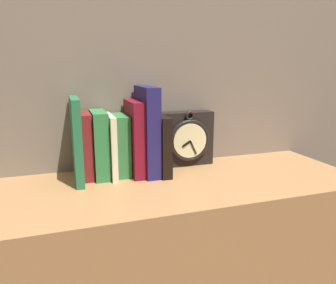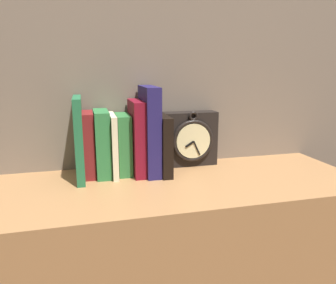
{
  "view_description": "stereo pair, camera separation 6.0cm",
  "coord_description": "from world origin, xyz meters",
  "px_view_note": "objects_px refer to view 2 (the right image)",
  "views": [
    {
      "loc": [
        -0.27,
        -0.8,
        1.02
      ],
      "look_at": [
        0.0,
        0.0,
        0.83
      ],
      "focal_mm": 35.0,
      "sensor_mm": 36.0,
      "label": 1
    },
    {
      "loc": [
        -0.21,
        -0.82,
        1.02
      ],
      "look_at": [
        0.0,
        0.0,
        0.83
      ],
      "focal_mm": 35.0,
      "sensor_mm": 36.0,
      "label": 2
    }
  ],
  "objects_px": {
    "book_slot1_maroon": "(89,144)",
    "book_slot3_cream": "(113,145)",
    "book_slot5_maroon": "(137,137)",
    "book_slot4_green": "(123,144)",
    "book_slot6_navy": "(150,130)",
    "book_slot0_green": "(79,139)",
    "book_slot7_black": "(162,144)",
    "book_slot2_green": "(102,143)",
    "clock": "(190,139)"
  },
  "relations": [
    {
      "from": "book_slot5_maroon",
      "to": "book_slot7_black",
      "type": "xyz_separation_m",
      "value": [
        0.07,
        -0.01,
        -0.02
      ]
    },
    {
      "from": "book_slot0_green",
      "to": "book_slot2_green",
      "type": "relative_size",
      "value": 1.22
    },
    {
      "from": "book_slot2_green",
      "to": "book_slot3_cream",
      "type": "xyz_separation_m",
      "value": [
        0.03,
        -0.01,
        -0.01
      ]
    },
    {
      "from": "clock",
      "to": "book_slot6_navy",
      "type": "relative_size",
      "value": 0.7
    },
    {
      "from": "book_slot1_maroon",
      "to": "book_slot4_green",
      "type": "relative_size",
      "value": 1.06
    },
    {
      "from": "book_slot3_cream",
      "to": "book_slot7_black",
      "type": "height_order",
      "value": "book_slot3_cream"
    },
    {
      "from": "book_slot2_green",
      "to": "book_slot4_green",
      "type": "relative_size",
      "value": 1.08
    },
    {
      "from": "book_slot1_maroon",
      "to": "book_slot2_green",
      "type": "distance_m",
      "value": 0.04
    },
    {
      "from": "book_slot6_navy",
      "to": "clock",
      "type": "bearing_deg",
      "value": 17.33
    },
    {
      "from": "book_slot6_navy",
      "to": "book_slot7_black",
      "type": "xyz_separation_m",
      "value": [
        0.04,
        -0.0,
        -0.04
      ]
    },
    {
      "from": "book_slot5_maroon",
      "to": "clock",
      "type": "bearing_deg",
      "value": 12.19
    },
    {
      "from": "clock",
      "to": "book_slot2_green",
      "type": "height_order",
      "value": "book_slot2_green"
    },
    {
      "from": "clock",
      "to": "book_slot4_green",
      "type": "xyz_separation_m",
      "value": [
        -0.22,
        -0.03,
        0.0
      ]
    },
    {
      "from": "book_slot0_green",
      "to": "book_slot7_black",
      "type": "distance_m",
      "value": 0.24
    },
    {
      "from": "book_slot0_green",
      "to": "book_slot6_navy",
      "type": "distance_m",
      "value": 0.2
    },
    {
      "from": "book_slot2_green",
      "to": "clock",
      "type": "bearing_deg",
      "value": 6.19
    },
    {
      "from": "book_slot1_maroon",
      "to": "book_slot3_cream",
      "type": "height_order",
      "value": "book_slot1_maroon"
    },
    {
      "from": "clock",
      "to": "book_slot5_maroon",
      "type": "xyz_separation_m",
      "value": [
        -0.18,
        -0.04,
        0.02
      ]
    },
    {
      "from": "book_slot1_maroon",
      "to": "book_slot3_cream",
      "type": "distance_m",
      "value": 0.07
    },
    {
      "from": "book_slot3_cream",
      "to": "book_slot4_green",
      "type": "height_order",
      "value": "book_slot3_cream"
    },
    {
      "from": "book_slot3_cream",
      "to": "book_slot4_green",
      "type": "xyz_separation_m",
      "value": [
        0.03,
        0.01,
        -0.0
      ]
    },
    {
      "from": "book_slot1_maroon",
      "to": "book_slot7_black",
      "type": "bearing_deg",
      "value": -6.14
    },
    {
      "from": "book_slot2_green",
      "to": "book_slot6_navy",
      "type": "relative_size",
      "value": 0.74
    },
    {
      "from": "book_slot4_green",
      "to": "book_slot7_black",
      "type": "xyz_separation_m",
      "value": [
        0.11,
        -0.02,
        -0.0
      ]
    },
    {
      "from": "book_slot0_green",
      "to": "book_slot3_cream",
      "type": "relative_size",
      "value": 1.29
    },
    {
      "from": "book_slot0_green",
      "to": "book_slot2_green",
      "type": "bearing_deg",
      "value": 14.71
    },
    {
      "from": "book_slot0_green",
      "to": "book_slot4_green",
      "type": "relative_size",
      "value": 1.32
    },
    {
      "from": "book_slot0_green",
      "to": "book_slot1_maroon",
      "type": "distance_m",
      "value": 0.04
    },
    {
      "from": "book_slot4_green",
      "to": "book_slot6_navy",
      "type": "bearing_deg",
      "value": -13.81
    },
    {
      "from": "book_slot1_maroon",
      "to": "book_slot5_maroon",
      "type": "xyz_separation_m",
      "value": [
        0.14,
        -0.01,
        0.02
      ]
    },
    {
      "from": "book_slot5_maroon",
      "to": "book_slot7_black",
      "type": "bearing_deg",
      "value": -6.81
    },
    {
      "from": "clock",
      "to": "book_slot7_black",
      "type": "distance_m",
      "value": 0.11
    },
    {
      "from": "clock",
      "to": "book_slot1_maroon",
      "type": "bearing_deg",
      "value": -175.58
    },
    {
      "from": "book_slot1_maroon",
      "to": "book_slot5_maroon",
      "type": "height_order",
      "value": "book_slot5_maroon"
    },
    {
      "from": "clock",
      "to": "book_slot2_green",
      "type": "xyz_separation_m",
      "value": [
        -0.28,
        -0.03,
        0.01
      ]
    },
    {
      "from": "book_slot4_green",
      "to": "book_slot7_black",
      "type": "height_order",
      "value": "book_slot4_green"
    },
    {
      "from": "book_slot2_green",
      "to": "book_slot4_green",
      "type": "bearing_deg",
      "value": 4.67
    },
    {
      "from": "book_slot3_cream",
      "to": "book_slot7_black",
      "type": "distance_m",
      "value": 0.14
    },
    {
      "from": "book_slot1_maroon",
      "to": "book_slot6_navy",
      "type": "relative_size",
      "value": 0.72
    },
    {
      "from": "book_slot1_maroon",
      "to": "book_slot3_cream",
      "type": "xyz_separation_m",
      "value": [
        0.07,
        -0.01,
        -0.0
      ]
    },
    {
      "from": "book_slot2_green",
      "to": "book_slot1_maroon",
      "type": "bearing_deg",
      "value": 171.18
    },
    {
      "from": "book_slot2_green",
      "to": "book_slot3_cream",
      "type": "distance_m",
      "value": 0.03
    },
    {
      "from": "book_slot3_cream",
      "to": "book_slot6_navy",
      "type": "bearing_deg",
      "value": -3.87
    },
    {
      "from": "book_slot1_maroon",
      "to": "book_slot6_navy",
      "type": "bearing_deg",
      "value": -6.33
    },
    {
      "from": "book_slot0_green",
      "to": "book_slot7_black",
      "type": "bearing_deg",
      "value": -0.07
    },
    {
      "from": "book_slot1_maroon",
      "to": "book_slot0_green",
      "type": "bearing_deg",
      "value": -139.19
    },
    {
      "from": "book_slot3_cream",
      "to": "book_slot4_green",
      "type": "relative_size",
      "value": 1.02
    },
    {
      "from": "clock",
      "to": "book_slot1_maroon",
      "type": "height_order",
      "value": "book_slot1_maroon"
    },
    {
      "from": "book_slot5_maroon",
      "to": "book_slot3_cream",
      "type": "bearing_deg",
      "value": 178.53
    },
    {
      "from": "clock",
      "to": "book_slot7_black",
      "type": "height_order",
      "value": "clock"
    }
  ]
}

